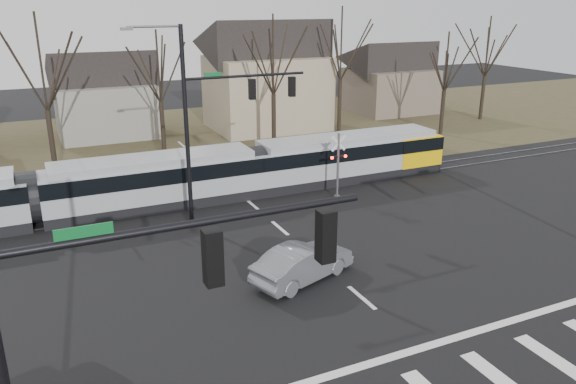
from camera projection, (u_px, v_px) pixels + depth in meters
name	position (u px, v px, depth m)	size (l,w,h in m)	color
ground	(391.00, 322.00, 20.65)	(140.00, 140.00, 0.00)	black
grass_verge	(175.00, 139.00, 48.14)	(140.00, 28.00, 0.01)	#38331E
stop_line	(421.00, 348.00, 19.10)	(28.00, 0.35, 0.01)	silver
lane_dashes	(240.00, 194.00, 34.39)	(0.18, 30.00, 0.01)	silver
rail_pair	(241.00, 195.00, 34.22)	(90.00, 1.52, 0.06)	#59595E
tram	(152.00, 180.00, 31.78)	(39.13, 2.91, 2.97)	gray
sedan	(303.00, 262.00, 23.61)	(5.04, 3.16, 1.57)	slate
signal_pole_near_left	(104.00, 343.00, 9.52)	(9.28, 0.44, 10.20)	black
signal_pole_far	(216.00, 115.00, 28.60)	(9.28, 0.44, 10.20)	black
rail_crossing_signal	(338.00, 168.00, 33.03)	(1.08, 0.36, 4.00)	#59595B
tree_row	(217.00, 89.00, 42.18)	(59.20, 7.20, 10.00)	black
house_b	(104.00, 90.00, 48.31)	(8.64, 7.56, 7.65)	gray
house_c	(267.00, 71.00, 50.90)	(10.80, 8.64, 10.10)	gray
house_d	(391.00, 74.00, 59.00)	(8.64, 7.56, 7.65)	brown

